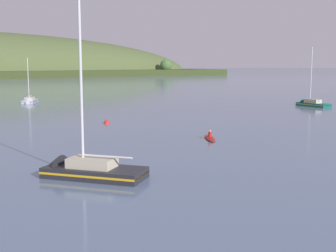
{
  "coord_description": "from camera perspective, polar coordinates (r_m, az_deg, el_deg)",
  "views": [
    {
      "loc": [
        -29.11,
        -6.96,
        7.25
      ],
      "look_at": [
        -3.41,
        30.39,
        1.0
      ],
      "focal_mm": 47.95,
      "sensor_mm": 36.0,
      "label": 1
    }
  ],
  "objects": [
    {
      "name": "mooring_buoy_midchannel",
      "position": [
        56.2,
        -7.79,
        0.36
      ],
      "size": [
        0.79,
        0.79,
        0.87
      ],
      "color": "red",
      "rests_on": "ground"
    },
    {
      "name": "canoe_with_paddler",
      "position": [
        44.07,
        5.35,
        -1.53
      ],
      "size": [
        2.96,
        4.05,
        1.02
      ],
      "rotation": [
        0.0,
        0.0,
        1.02
      ],
      "color": "maroon",
      "rests_on": "ground"
    },
    {
      "name": "sailboat_near_mooring",
      "position": [
        29.86,
        -10.9,
        -5.9
      ],
      "size": [
        6.55,
        7.4,
        12.69
      ],
      "rotation": [
        0.0,
        0.0,
        2.23
      ],
      "color": "#232328",
      "rests_on": "ground"
    },
    {
      "name": "sailboat_midwater_white",
      "position": [
        89.43,
        -17.25,
        2.93
      ],
      "size": [
        4.97,
        6.78,
        9.49
      ],
      "rotation": [
        0.0,
        0.0,
        4.22
      ],
      "color": "#ADB2BC",
      "rests_on": "ground"
    },
    {
      "name": "sailboat_outer_reach",
      "position": [
        82.84,
        17.56,
        2.58
      ],
      "size": [
        2.46,
        6.81,
        11.27
      ],
      "rotation": [
        0.0,
        0.0,
        1.53
      ],
      "color": "#0F564C",
      "rests_on": "ground"
    }
  ]
}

